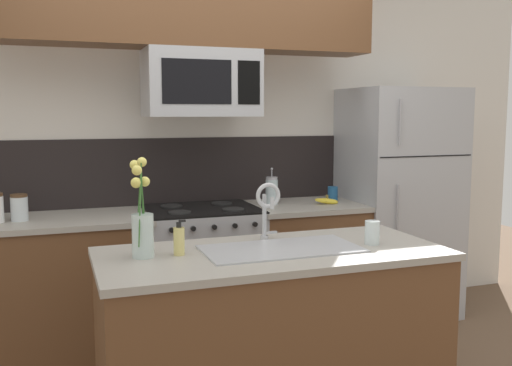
% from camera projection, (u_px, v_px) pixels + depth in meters
% --- Properties ---
extents(rear_partition, '(5.20, 0.10, 2.60)m').
position_uv_depth(rear_partition, '(227.00, 149.00, 4.31)').
color(rear_partition, silver).
rests_on(rear_partition, ground).
extents(splash_band, '(3.57, 0.01, 0.48)m').
position_uv_depth(splash_band, '(190.00, 170.00, 4.18)').
color(splash_band, black).
rests_on(splash_band, rear_partition).
extents(back_counter_left, '(1.04, 0.65, 0.91)m').
position_uv_depth(back_counter_left, '(69.00, 287.00, 3.66)').
color(back_counter_left, brown).
rests_on(back_counter_left, ground).
extents(back_counter_right, '(0.82, 0.65, 0.91)m').
position_uv_depth(back_counter_right, '(304.00, 264.00, 4.22)').
color(back_counter_right, brown).
rests_on(back_counter_right, ground).
extents(stove_range, '(0.76, 0.64, 0.93)m').
position_uv_depth(stove_range, '(202.00, 273.00, 3.96)').
color(stove_range, '#A8AAAF').
rests_on(stove_range, ground).
extents(microwave, '(0.74, 0.40, 0.44)m').
position_uv_depth(microwave, '(201.00, 83.00, 3.78)').
color(microwave, '#A8AAAF').
extents(upper_cabinet_band, '(2.56, 0.34, 0.60)m').
position_uv_depth(upper_cabinet_band, '(184.00, 1.00, 3.65)').
color(upper_cabinet_band, brown).
extents(refrigerator, '(0.80, 0.74, 1.75)m').
position_uv_depth(refrigerator, '(397.00, 202.00, 4.45)').
color(refrigerator, '#A8AAAF').
rests_on(refrigerator, ground).
extents(storage_jar_medium, '(0.10, 0.10, 0.16)m').
position_uv_depth(storage_jar_medium, '(19.00, 208.00, 3.49)').
color(storage_jar_medium, silver).
rests_on(storage_jar_medium, back_counter_left).
extents(banana_bunch, '(0.19, 0.12, 0.08)m').
position_uv_depth(banana_bunch, '(327.00, 201.00, 4.15)').
color(banana_bunch, yellow).
rests_on(banana_bunch, back_counter_right).
extents(french_press, '(0.09, 0.09, 0.27)m').
position_uv_depth(french_press, '(272.00, 191.00, 4.13)').
color(french_press, silver).
rests_on(french_press, back_counter_right).
extents(coffee_tin, '(0.08, 0.08, 0.11)m').
position_uv_depth(coffee_tin, '(333.00, 194.00, 4.28)').
color(coffee_tin, '#1E5184').
rests_on(coffee_tin, back_counter_right).
extents(island_counter, '(1.67, 0.74, 0.91)m').
position_uv_depth(island_counter, '(272.00, 340.00, 2.80)').
color(island_counter, brown).
rests_on(island_counter, ground).
extents(kitchen_sink, '(0.76, 0.39, 0.16)m').
position_uv_depth(kitchen_sink, '(281.00, 263.00, 2.77)').
color(kitchen_sink, '#ADAFB5').
rests_on(kitchen_sink, island_counter).
extents(sink_faucet, '(0.14, 0.14, 0.31)m').
position_uv_depth(sink_faucet, '(267.00, 203.00, 2.92)').
color(sink_faucet, '#B7BABF').
rests_on(sink_faucet, island_counter).
extents(dish_soap_bottle, '(0.06, 0.05, 0.16)m').
position_uv_depth(dish_soap_bottle, '(179.00, 240.00, 2.65)').
color(dish_soap_bottle, '#DBCC75').
rests_on(dish_soap_bottle, island_counter).
extents(drinking_glass, '(0.07, 0.07, 0.12)m').
position_uv_depth(drinking_glass, '(372.00, 233.00, 2.87)').
color(drinking_glass, silver).
rests_on(drinking_glass, island_counter).
extents(flower_vase, '(0.10, 0.21, 0.46)m').
position_uv_depth(flower_vase, '(142.00, 228.00, 2.60)').
color(flower_vase, silver).
rests_on(flower_vase, island_counter).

